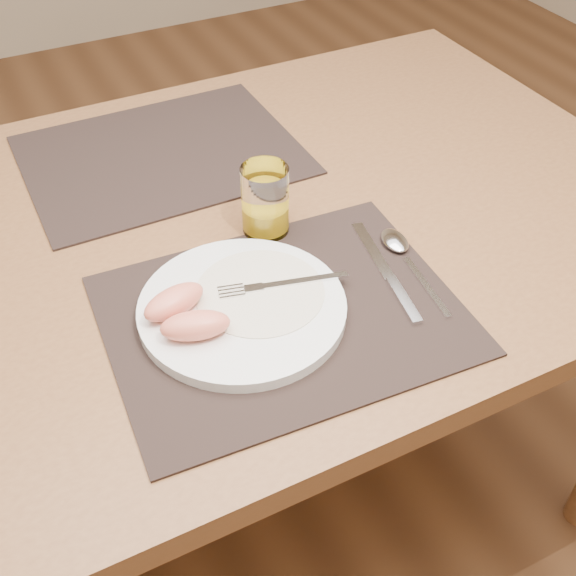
# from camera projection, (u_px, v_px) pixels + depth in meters

# --- Properties ---
(ground) EXTENTS (5.00, 5.00, 0.00)m
(ground) POSITION_uv_depth(u_px,v_px,m) (245.00, 494.00, 1.59)
(ground) COLOR brown
(ground) RESTS_ON ground
(table) EXTENTS (1.40, 0.90, 0.75)m
(table) POSITION_uv_depth(u_px,v_px,m) (228.00, 264.00, 1.14)
(table) COLOR brown
(table) RESTS_ON ground
(placemat_near) EXTENTS (0.47, 0.38, 0.00)m
(placemat_near) POSITION_uv_depth(u_px,v_px,m) (283.00, 315.00, 0.94)
(placemat_near) COLOR black
(placemat_near) RESTS_ON table
(placemat_far) EXTENTS (0.45, 0.35, 0.00)m
(placemat_far) POSITION_uv_depth(u_px,v_px,m) (162.00, 155.00, 1.22)
(placemat_far) COLOR black
(placemat_far) RESTS_ON table
(plate) EXTENTS (0.27, 0.27, 0.02)m
(plate) POSITION_uv_depth(u_px,v_px,m) (242.00, 308.00, 0.93)
(plate) COLOR white
(plate) RESTS_ON placemat_near
(plate_dressing) EXTENTS (0.17, 0.17, 0.00)m
(plate_dressing) POSITION_uv_depth(u_px,v_px,m) (260.00, 292.00, 0.94)
(plate_dressing) COLOR white
(plate_dressing) RESTS_ON plate
(fork) EXTENTS (0.17, 0.06, 0.00)m
(fork) POSITION_uv_depth(u_px,v_px,m) (272.00, 286.00, 0.95)
(fork) COLOR silver
(fork) RESTS_ON plate
(knife) EXTENTS (0.05, 0.22, 0.01)m
(knife) POSITION_uv_depth(u_px,v_px,m) (390.00, 278.00, 0.98)
(knife) COLOR silver
(knife) RESTS_ON placemat_near
(spoon) EXTENTS (0.05, 0.19, 0.01)m
(spoon) POSITION_uv_depth(u_px,v_px,m) (399.00, 247.00, 1.03)
(spoon) COLOR silver
(spoon) RESTS_ON placemat_near
(juice_glass) EXTENTS (0.07, 0.07, 0.10)m
(juice_glass) POSITION_uv_depth(u_px,v_px,m) (265.00, 203.00, 1.04)
(juice_glass) COLOR white
(juice_glass) RESTS_ON placemat_near
(grapefruit_wedges) EXTENTS (0.10, 0.11, 0.03)m
(grapefruit_wedges) POSITION_uv_depth(u_px,v_px,m) (184.00, 313.00, 0.89)
(grapefruit_wedges) COLOR #EA7C5F
(grapefruit_wedges) RESTS_ON plate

